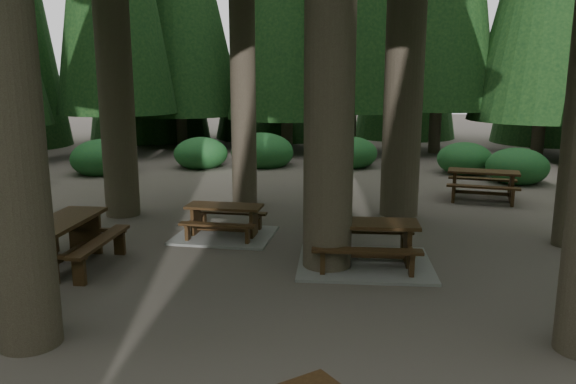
# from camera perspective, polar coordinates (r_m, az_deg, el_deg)

# --- Properties ---
(ground) EXTENTS (80.00, 80.00, 0.00)m
(ground) POSITION_cam_1_polar(r_m,az_deg,el_deg) (9.79, -0.81, -7.90)
(ground) COLOR #4B423D
(ground) RESTS_ON ground
(picnic_table_a) EXTENTS (2.36, 1.96, 0.79)m
(picnic_table_a) POSITION_cam_1_polar(r_m,az_deg,el_deg) (10.02, 7.84, -5.90)
(picnic_table_a) COLOR gray
(picnic_table_a) RESTS_ON ground
(picnic_table_b) EXTENTS (1.63, 2.01, 0.86)m
(picnic_table_b) POSITION_cam_1_polar(r_m,az_deg,el_deg) (10.49, -21.87, -4.15)
(picnic_table_b) COLOR black
(picnic_table_b) RESTS_ON ground
(picnic_table_c) EXTENTS (2.10, 1.78, 0.67)m
(picnic_table_c) POSITION_cam_1_polar(r_m,az_deg,el_deg) (11.73, -6.45, -3.52)
(picnic_table_c) COLOR gray
(picnic_table_c) RESTS_ON ground
(picnic_table_d) EXTENTS (2.08, 1.81, 0.79)m
(picnic_table_d) POSITION_cam_1_polar(r_m,az_deg,el_deg) (15.92, 19.18, 1.12)
(picnic_table_d) COLOR black
(picnic_table_d) RESTS_ON ground
(shrub_ring) EXTENTS (23.86, 24.64, 1.49)m
(shrub_ring) POSITION_cam_1_polar(r_m,az_deg,el_deg) (10.33, 3.56, -4.52)
(shrub_ring) COLOR #226333
(shrub_ring) RESTS_ON ground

